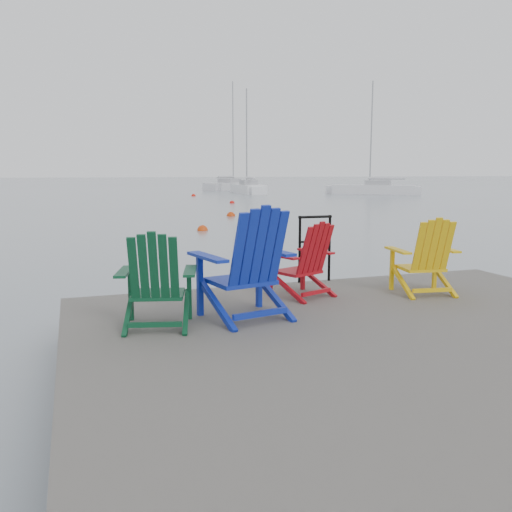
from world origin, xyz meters
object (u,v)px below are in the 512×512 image
object	(u,v)px
sailboat_near	(248,189)
chair_red	(304,260)
sailboat_mid	(231,186)
chair_green	(156,280)
buoy_c	(232,203)
buoy_d	(194,196)
buoy_a	(203,230)
handrail	(315,242)
buoy_b	(231,216)
sailboat_far	(374,190)
chair_blue	(248,263)
chair_yellow	(426,256)

from	to	relation	value
sailboat_near	chair_red	bearing A→B (deg)	-103.38
sailboat_mid	chair_green	bearing A→B (deg)	-62.87
chair_red	buoy_c	xyz separation A→B (m)	(7.15, 27.47, -0.95)
sailboat_near	buoy_d	xyz separation A→B (m)	(-6.13, -4.38, -0.36)
sailboat_mid	buoy_a	world-z (taller)	sailboat_mid
handrail	sailboat_near	xyz separation A→B (m)	(12.65, 41.93, -0.69)
handrail	buoy_d	xyz separation A→B (m)	(6.52, 37.55, -1.04)
sailboat_mid	buoy_c	world-z (taller)	sailboat_mid
sailboat_mid	buoy_c	xyz separation A→B (m)	(-7.55, -26.02, -0.35)
chair_red	buoy_b	size ratio (longest dim) A/B	2.27
sailboat_near	sailboat_far	size ratio (longest dim) A/B	0.97
chair_blue	chair_red	distance (m)	1.19
sailboat_far	buoy_d	distance (m)	16.28
chair_yellow	buoy_c	size ratio (longest dim) A/B	2.85
chair_blue	buoy_d	bearing A→B (deg)	66.77
chair_red	buoy_c	bearing A→B (deg)	53.32
sailboat_near	sailboat_mid	xyz separation A→B (m)	(1.54, 10.78, -0.00)
chair_green	buoy_a	bearing A→B (deg)	89.54
chair_blue	buoy_c	bearing A→B (deg)	62.29
sailboat_mid	buoy_a	size ratio (longest dim) A/B	32.98
sailboat_far	buoy_a	world-z (taller)	sailboat_far
chair_blue	sailboat_far	distance (m)	44.89
handrail	buoy_c	distance (m)	27.52
sailboat_near	buoy_a	distance (m)	32.68
chair_red	chair_yellow	bearing A→B (deg)	-35.30
buoy_d	chair_yellow	bearing A→B (deg)	-98.20
chair_blue	handrail	bearing A→B (deg)	34.61
buoy_b	buoy_c	world-z (taller)	buoy_b
buoy_d	chair_green	bearing A→B (deg)	-102.80
sailboat_near	buoy_d	world-z (taller)	sailboat_near
handrail	chair_green	size ratio (longest dim) A/B	0.97
chair_red	sailboat_mid	size ratio (longest dim) A/B	0.07
buoy_a	buoy_c	size ratio (longest dim) A/B	1.14
chair_blue	buoy_b	world-z (taller)	chair_blue
buoy_b	buoy_c	size ratio (longest dim) A/B	1.21
handrail	chair_green	xyz separation A→B (m)	(-2.35, -1.54, -0.08)
chair_yellow	sailboat_far	size ratio (longest dim) A/B	0.09
buoy_b	sailboat_near	bearing A→B (deg)	70.38
sailboat_far	buoy_b	distance (m)	27.20
sailboat_far	buoy_c	xyz separation A→B (m)	(-16.10, -9.61, -0.36)
sailboat_near	sailboat_mid	distance (m)	10.89
handrail	chair_yellow	size ratio (longest dim) A/B	0.97
chair_green	buoy_d	size ratio (longest dim) A/B	2.57
chair_green	sailboat_far	size ratio (longest dim) A/B	0.09
handrail	chair_yellow	world-z (taller)	chair_yellow
handrail	buoy_c	xyz separation A→B (m)	(6.65, 26.69, -1.04)
chair_red	chair_yellow	xyz separation A→B (m)	(1.45, -0.34, 0.02)
sailboat_far	sailboat_mid	bearing A→B (deg)	65.83
chair_red	buoy_d	distance (m)	38.99
chair_red	sailboat_near	distance (m)	44.70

